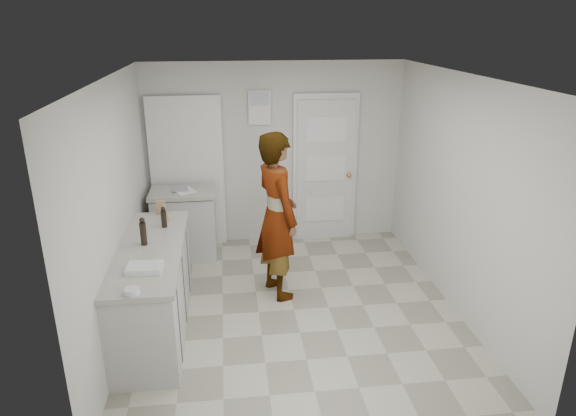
{
  "coord_description": "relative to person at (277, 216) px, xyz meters",
  "views": [
    {
      "loc": [
        -0.67,
        -4.86,
        3.0
      ],
      "look_at": [
        -0.02,
        0.4,
        1.05
      ],
      "focal_mm": 32.0,
      "sensor_mm": 36.0,
      "label": 1
    }
  ],
  "objects": [
    {
      "name": "cake_mix_box",
      "position": [
        -1.29,
        0.28,
        0.05
      ],
      "size": [
        0.11,
        0.07,
        0.16
      ],
      "primitive_type": "cube",
      "rotation": [
        0.0,
        0.0,
        -0.3
      ],
      "color": "#A68653",
      "rests_on": "main_counter"
    },
    {
      "name": "main_counter",
      "position": [
        -1.31,
        -0.62,
        -0.52
      ],
      "size": [
        0.64,
        1.96,
        0.93
      ],
      "color": "silver",
      "rests_on": "ground"
    },
    {
      "name": "ground",
      "position": [
        0.14,
        -0.42,
        -0.95
      ],
      "size": [
        4.0,
        4.0,
        0.0
      ],
      "primitive_type": "plane",
      "color": "gray",
      "rests_on": "ground"
    },
    {
      "name": "oil_cruet_b",
      "position": [
        -1.36,
        -0.55,
        0.11
      ],
      "size": [
        0.06,
        0.06,
        0.29
      ],
      "color": "black",
      "rests_on": "main_counter"
    },
    {
      "name": "oil_cruet_a",
      "position": [
        -1.21,
        -0.11,
        0.08
      ],
      "size": [
        0.06,
        0.06,
        0.23
      ],
      "color": "black",
      "rests_on": "main_counter"
    },
    {
      "name": "spice_jar",
      "position": [
        -1.2,
        0.06,
        0.02
      ],
      "size": [
        0.06,
        0.06,
        0.09
      ],
      "primitive_type": "cylinder",
      "color": "#A1875C",
      "rests_on": "main_counter"
    },
    {
      "name": "room_shell",
      "position": [
        -0.04,
        1.53,
        0.07
      ],
      "size": [
        4.0,
        4.0,
        4.0
      ],
      "color": "silver",
      "rests_on": "ground"
    },
    {
      "name": "egg_bowl",
      "position": [
        -1.33,
        -1.52,
        -0.0
      ],
      "size": [
        0.12,
        0.12,
        0.05
      ],
      "color": "silver",
      "rests_on": "main_counter"
    },
    {
      "name": "person",
      "position": [
        0.0,
        0.0,
        0.0
      ],
      "size": [
        0.66,
        0.81,
        1.9
      ],
      "primitive_type": "imported",
      "rotation": [
        0.0,
        0.0,
        1.91
      ],
      "color": "silver",
      "rests_on": "ground"
    },
    {
      "name": "side_counter",
      "position": [
        -1.11,
        1.13,
        -0.52
      ],
      "size": [
        0.84,
        0.61,
        0.93
      ],
      "color": "silver",
      "rests_on": "ground"
    },
    {
      "name": "papers",
      "position": [
        -1.09,
        1.12,
        -0.02
      ],
      "size": [
        0.34,
        0.37,
        0.01
      ],
      "primitive_type": "cube",
      "rotation": [
        0.0,
        0.0,
        0.45
      ],
      "color": "white",
      "rests_on": "side_counter"
    },
    {
      "name": "baking_dish",
      "position": [
        -1.28,
        -1.12,
        -0.0
      ],
      "size": [
        0.32,
        0.24,
        0.05
      ],
      "rotation": [
        0.0,
        0.0,
        -0.07
      ],
      "color": "silver",
      "rests_on": "main_counter"
    }
  ]
}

